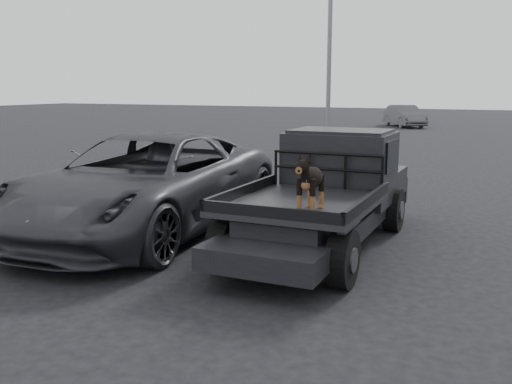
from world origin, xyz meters
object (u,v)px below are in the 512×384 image
at_px(flatbed_ute, 322,219).
at_px(dog, 311,183).
at_px(parked_suv, 146,184).
at_px(distant_car_a, 404,116).

xyz_separation_m(flatbed_ute, dog, (0.32, -1.49, 0.83)).
bearing_deg(dog, flatbed_ute, 101.96).
relative_size(dog, parked_suv, 0.12).
bearing_deg(distant_car_a, dog, -113.98).
xyz_separation_m(dog, parked_suv, (-3.43, 1.17, -0.44)).
xyz_separation_m(dog, distant_car_a, (-4.14, 29.83, -0.61)).
bearing_deg(distant_car_a, flatbed_ute, -114.19).
bearing_deg(flatbed_ute, dog, -78.04).
relative_size(flatbed_ute, dog, 7.30).
bearing_deg(dog, distant_car_a, 97.90).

